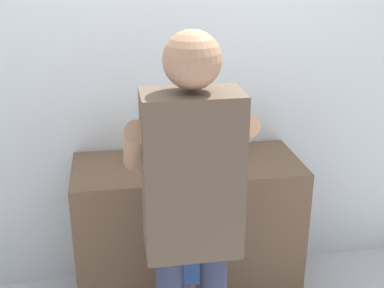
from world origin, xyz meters
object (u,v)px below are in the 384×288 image
adult_parent (192,197)px  toothbrush_cup (132,154)px  child_toddler (200,255)px  soap_bottle (243,145)px

adult_parent → toothbrush_cup: bearing=105.0°
child_toddler → adult_parent: 0.60m
soap_bottle → adult_parent: size_ratio=0.09×
child_toddler → toothbrush_cup: bearing=123.1°
toothbrush_cup → child_toddler: 0.69m
toothbrush_cup → adult_parent: size_ratio=0.12×
toothbrush_cup → adult_parent: (0.21, -0.78, 0.11)m
toothbrush_cup → soap_bottle: toothbrush_cup is taller
soap_bottle → child_toddler: soap_bottle is taller
toothbrush_cup → child_toddler: bearing=-56.9°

